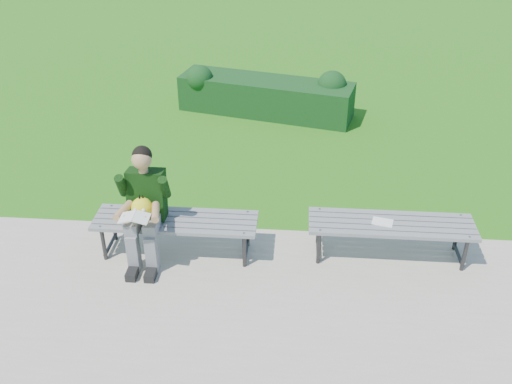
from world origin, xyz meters
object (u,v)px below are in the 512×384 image
at_px(paper_sheet, 383,222).
at_px(hedge, 266,95).
at_px(seated_boy, 144,204).
at_px(bench_left, 176,223).
at_px(bench_right, 391,227).

bearing_deg(paper_sheet, hedge, 110.97).
height_order(seated_boy, paper_sheet, seated_boy).
xyz_separation_m(hedge, bench_left, (-0.74, -4.10, 0.08)).
bearing_deg(bench_left, paper_sheet, 3.10).
height_order(hedge, seated_boy, seated_boy).
relative_size(bench_right, paper_sheet, 7.15).
bearing_deg(seated_boy, bench_left, 17.24).
xyz_separation_m(seated_boy, paper_sheet, (2.57, 0.22, -0.24)).
relative_size(bench_right, seated_boy, 1.37).
distance_m(bench_left, seated_boy, 0.43).
relative_size(seated_boy, paper_sheet, 5.23).
bearing_deg(bench_right, bench_left, -177.03).
relative_size(hedge, bench_left, 1.70).
relative_size(hedge, paper_sheet, 12.15).
bearing_deg(paper_sheet, bench_left, -176.90).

